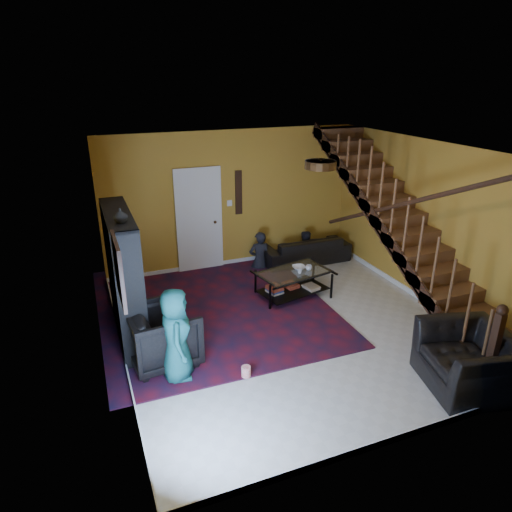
{
  "coord_description": "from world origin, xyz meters",
  "views": [
    {
      "loc": [
        -2.86,
        -5.82,
        3.81
      ],
      "look_at": [
        -0.39,
        0.4,
        1.12
      ],
      "focal_mm": 32.0,
      "sensor_mm": 36.0,
      "label": 1
    }
  ],
  "objects": [
    {
      "name": "floor",
      "position": [
        0.0,
        0.0,
        0.0
      ],
      "size": [
        5.5,
        5.5,
        0.0
      ],
      "primitive_type": "plane",
      "color": "beige",
      "rests_on": "ground"
    },
    {
      "name": "room",
      "position": [
        -1.33,
        1.33,
        0.05
      ],
      "size": [
        5.5,
        5.5,
        5.5
      ],
      "color": "#B37C27",
      "rests_on": "ground"
    },
    {
      "name": "staircase",
      "position": [
        2.12,
        -0.0,
        1.4
      ],
      "size": [
        0.95,
        5.02,
        3.18
      ],
      "color": "brown",
      "rests_on": "floor"
    },
    {
      "name": "bookshelf",
      "position": [
        -2.4,
        0.6,
        0.96
      ],
      "size": [
        0.35,
        1.8,
        2.0
      ],
      "color": "black",
      "rests_on": "floor"
    },
    {
      "name": "door",
      "position": [
        -0.7,
        2.73,
        1.02
      ],
      "size": [
        0.82,
        0.05,
        2.05
      ],
      "primitive_type": "cube",
      "color": "silver",
      "rests_on": "floor"
    },
    {
      "name": "framed_picture",
      "position": [
        -2.57,
        -0.9,
        1.75
      ],
      "size": [
        0.04,
        0.74,
        0.74
      ],
      "primitive_type": "cube",
      "color": "maroon",
      "rests_on": "room"
    },
    {
      "name": "wall_hanging",
      "position": [
        0.15,
        2.73,
        1.55
      ],
      "size": [
        0.14,
        0.03,
        0.9
      ],
      "primitive_type": "cube",
      "color": "black",
      "rests_on": "room"
    },
    {
      "name": "ceiling_fixture",
      "position": [
        0.0,
        -0.8,
        2.74
      ],
      "size": [
        0.4,
        0.4,
        0.1
      ],
      "primitive_type": "cylinder",
      "color": "#3F2814",
      "rests_on": "room"
    },
    {
      "name": "rug",
      "position": [
        -0.95,
        1.09,
        0.01
      ],
      "size": [
        3.86,
        4.39,
        0.02
      ],
      "primitive_type": "cube",
      "rotation": [
        0.0,
        0.0,
        -0.01
      ],
      "color": "#4C0D1A",
      "rests_on": "floor"
    },
    {
      "name": "sofa",
      "position": [
        1.5,
        2.3,
        0.28
      ],
      "size": [
        1.89,
        0.75,
        0.55
      ],
      "primitive_type": "imported",
      "rotation": [
        0.0,
        0.0,
        3.15
      ],
      "color": "black",
      "rests_on": "floor"
    },
    {
      "name": "armchair_left",
      "position": [
        -2.05,
        -0.27,
        0.42
      ],
      "size": [
        1.01,
        0.99,
        0.85
      ],
      "primitive_type": "imported",
      "rotation": [
        0.0,
        0.0,
        1.67
      ],
      "color": "black",
      "rests_on": "floor"
    },
    {
      "name": "armchair_right",
      "position": [
        1.5,
        -2.25,
        0.38
      ],
      "size": [
        1.27,
        1.38,
        0.76
      ],
      "primitive_type": "imported",
      "rotation": [
        0.0,
        0.0,
        -1.81
      ],
      "color": "black",
      "rests_on": "floor"
    },
    {
      "name": "person_adult_a",
      "position": [
        0.46,
        2.35,
        0.17
      ],
      "size": [
        0.49,
        0.35,
        1.24
      ],
      "primitive_type": "imported",
      "rotation": [
        0.0,
        0.0,
        3.01
      ],
      "color": "black",
      "rests_on": "sofa"
    },
    {
      "name": "person_adult_b",
      "position": [
        1.5,
        2.35,
        0.11
      ],
      "size": [
        0.56,
        0.45,
        1.12
      ],
      "primitive_type": "imported",
      "rotation": [
        0.0,
        0.0,
        3.1
      ],
      "color": "black",
      "rests_on": "sofa"
    },
    {
      "name": "person_child",
      "position": [
        -1.95,
        -0.7,
        0.65
      ],
      "size": [
        0.5,
        0.69,
        1.3
      ],
      "primitive_type": "imported",
      "rotation": [
        0.0,
        0.0,
        1.43
      ],
      "color": "#185B5D",
      "rests_on": "armchair_left"
    },
    {
      "name": "coffee_table",
      "position": [
        0.53,
        0.91,
        0.28
      ],
      "size": [
        1.39,
        0.98,
        0.48
      ],
      "rotation": [
        0.0,
        0.0,
        0.2
      ],
      "color": "black",
      "rests_on": "floor"
    },
    {
      "name": "cup_a",
      "position": [
        0.82,
        0.87,
        0.53
      ],
      "size": [
        0.12,
        0.12,
        0.09
      ],
      "primitive_type": "imported",
      "rotation": [
        0.0,
        0.0,
        -0.01
      ],
      "color": "#999999",
      "rests_on": "coffee_table"
    },
    {
      "name": "cup_b",
      "position": [
        0.61,
        0.81,
        0.53
      ],
      "size": [
        0.1,
        0.1,
        0.09
      ],
      "primitive_type": "imported",
      "rotation": [
        0.0,
        0.0,
        0.1
      ],
      "color": "#999999",
      "rests_on": "coffee_table"
    },
    {
      "name": "bowl",
      "position": [
        0.67,
        0.98,
        0.51
      ],
      "size": [
        0.27,
        0.27,
        0.06
      ],
      "primitive_type": "imported",
      "rotation": [
        0.0,
        0.0,
        -0.15
      ],
      "color": "#999999",
      "rests_on": "coffee_table"
    },
    {
      "name": "vase",
      "position": [
        -2.41,
        0.1,
        2.1
      ],
      "size": [
        0.18,
        0.18,
        0.19
      ],
      "primitive_type": "imported",
      "color": "#999999",
      "rests_on": "bookshelf"
    },
    {
      "name": "popcorn_bucket",
      "position": [
        -1.11,
        -1.04,
        0.09
      ],
      "size": [
        0.17,
        0.17,
        0.15
      ],
      "primitive_type": "cylinder",
      "rotation": [
        0.0,
        0.0,
        -0.37
      ],
      "color": "red",
      "rests_on": "rug"
    }
  ]
}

